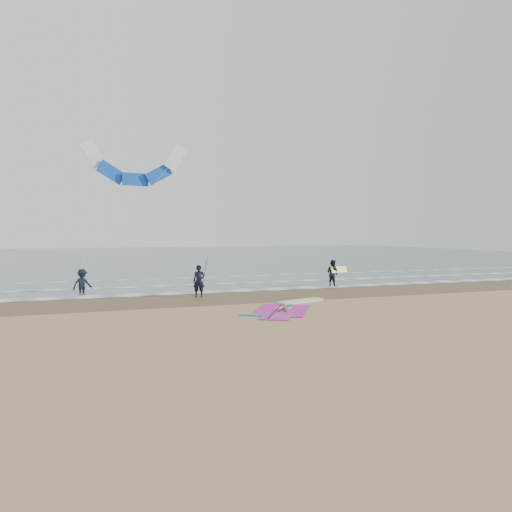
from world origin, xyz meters
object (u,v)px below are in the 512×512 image
object	(u,v)px
person_standing	(199,281)
person_wading	(82,278)
surf_kite	(135,168)
windsurf_rig	(288,308)
person_walking	(333,273)

from	to	relation	value
person_standing	person_wading	xyz separation A→B (m)	(-5.89, 3.67, 0.00)
person_wading	surf_kite	world-z (taller)	surf_kite
person_wading	surf_kite	distance (m)	7.86
windsurf_rig	surf_kite	size ratio (longest dim) A/B	0.65
person_standing	person_wading	size ratio (longest dim) A/B	1.00
person_walking	surf_kite	world-z (taller)	surf_kite
person_standing	surf_kite	xyz separation A→B (m)	(-2.73, 6.48, 6.64)
person_standing	surf_kite	size ratio (longest dim) A/B	0.21
person_walking	surf_kite	xyz separation A→B (m)	(-11.68, 4.47, 6.65)
person_standing	person_wading	bearing A→B (deg)	168.93
windsurf_rig	person_standing	world-z (taller)	person_standing
person_walking	person_wading	size ratio (longest dim) A/B	0.98
windsurf_rig	surf_kite	bearing A→B (deg)	117.37
windsurf_rig	person_walking	distance (m)	8.99
surf_kite	person_wading	bearing A→B (deg)	-138.40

